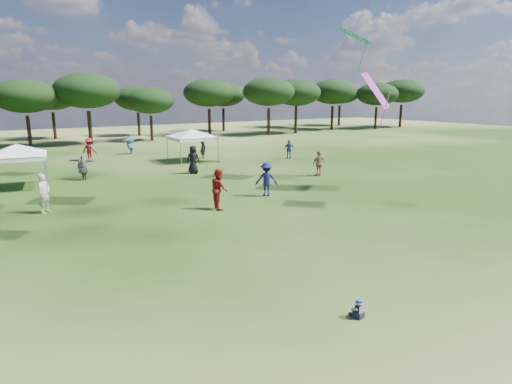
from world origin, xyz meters
TOP-DOWN VIEW (x-y plane):
  - ground at (0.00, 0.00)m, footprint 140.00×140.00m
  - tree_line at (2.39, 47.41)m, footprint 108.78×17.63m
  - tent_left at (-5.04, 22.89)m, footprint 5.83×5.83m
  - tent_right at (7.57, 27.11)m, footprint 6.65×6.65m
  - toddler at (0.62, 1.94)m, footprint 0.33×0.36m
  - festival_crowd at (-1.06, 23.01)m, footprint 30.82×22.71m

SIDE VIEW (x-z plane):
  - ground at x=0.00m, z-range 0.00..0.00m
  - toddler at x=0.62m, z-range -0.03..0.44m
  - festival_crowd at x=-1.06m, z-range -0.07..1.86m
  - tent_left at x=-5.04m, z-range 1.00..3.84m
  - tent_right at x=7.57m, z-range 1.02..3.91m
  - tree_line at x=2.39m, z-range 1.54..9.31m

